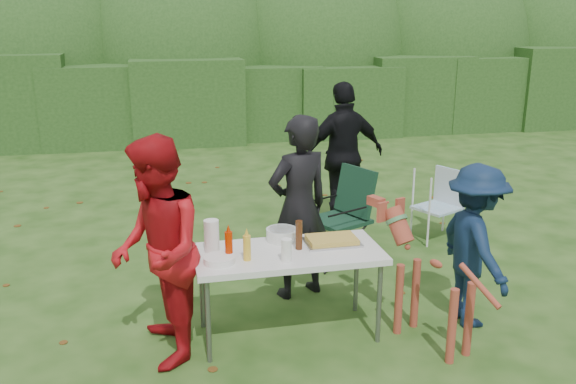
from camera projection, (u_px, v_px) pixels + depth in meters
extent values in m
plane|color=#1E4211|center=(251.00, 322.00, 5.26)|extent=(80.00, 80.00, 0.00)
cube|color=#23471C|center=(187.00, 100.00, 12.51)|extent=(22.00, 1.40, 1.70)
ellipsoid|color=#3D6628|center=(181.00, 58.00, 13.80)|extent=(20.00, 2.60, 3.20)
cube|color=silver|center=(288.00, 254.00, 4.87)|extent=(1.50, 0.70, 0.05)
cylinder|color=slate|center=(208.00, 321.00, 4.57)|extent=(0.04, 0.04, 0.69)
cylinder|color=slate|center=(379.00, 303.00, 4.86)|extent=(0.04, 0.04, 0.69)
cylinder|color=slate|center=(202.00, 289.00, 5.09)|extent=(0.04, 0.04, 0.69)
cylinder|color=slate|center=(356.00, 275.00, 5.38)|extent=(0.04, 0.04, 0.69)
imported|color=black|center=(299.00, 207.00, 5.57)|extent=(0.72, 0.59, 1.72)
imported|color=#B11016|center=(157.00, 252.00, 4.49)|extent=(0.72, 0.89, 1.74)
imported|color=black|center=(344.00, 155.00, 7.49)|extent=(1.10, 0.59, 1.79)
imported|color=#0F223E|center=(475.00, 246.00, 5.09)|extent=(0.53, 0.91, 1.40)
cube|color=#B7B7BA|center=(332.00, 242.00, 5.02)|extent=(0.45, 0.30, 0.02)
cube|color=gold|center=(332.00, 239.00, 5.01)|extent=(0.40, 0.26, 0.04)
cylinder|color=gold|center=(247.00, 248.00, 4.66)|extent=(0.06, 0.06, 0.20)
cylinder|color=#B82300|center=(229.00, 245.00, 4.68)|extent=(0.06, 0.06, 0.22)
cylinder|color=#47230F|center=(299.00, 235.00, 4.87)|extent=(0.06, 0.06, 0.24)
cylinder|color=white|center=(212.00, 236.00, 4.82)|extent=(0.12, 0.12, 0.26)
cylinder|color=white|center=(286.00, 250.00, 4.64)|extent=(0.08, 0.08, 0.18)
cylinder|color=silver|center=(282.00, 234.00, 5.08)|extent=(0.26, 0.26, 0.10)
cylinder|color=white|center=(219.00, 260.00, 4.63)|extent=(0.24, 0.24, 0.05)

